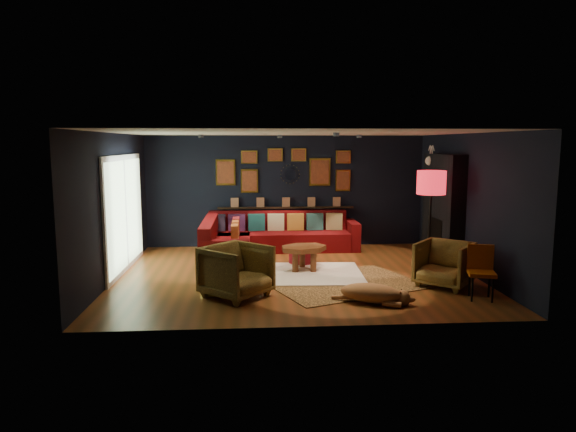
{
  "coord_description": "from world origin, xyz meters",
  "views": [
    {
      "loc": [
        -0.79,
        -9.25,
        2.41
      ],
      "look_at": [
        -0.12,
        0.3,
        1.06
      ],
      "focal_mm": 32.0,
      "sensor_mm": 36.0,
      "label": 1
    }
  ],
  "objects": [
    {
      "name": "dog",
      "position": [
        1.0,
        -1.8,
        0.21
      ],
      "size": [
        1.41,
        1.06,
        0.4
      ],
      "primitive_type": null,
      "rotation": [
        0.0,
        0.0,
        -0.39
      ],
      "color": "#C78047",
      "rests_on": "leopard_rug"
    },
    {
      "name": "sliding_door",
      "position": [
        -3.22,
        0.6,
        1.1
      ],
      "size": [
        0.06,
        2.8,
        2.2
      ],
      "color": "white",
      "rests_on": "ground"
    },
    {
      "name": "fireplace",
      "position": [
        3.09,
        0.9,
        1.02
      ],
      "size": [
        0.31,
        1.6,
        2.2
      ],
      "color": "black",
      "rests_on": "ground"
    },
    {
      "name": "floor",
      "position": [
        0.0,
        0.0,
        0.0
      ],
      "size": [
        6.5,
        6.5,
        0.0
      ],
      "primitive_type": "plane",
      "color": "brown",
      "rests_on": "ground"
    },
    {
      "name": "deer_head",
      "position": [
        3.14,
        1.4,
        2.05
      ],
      "size": [
        0.5,
        0.28,
        0.45
      ],
      "color": "white",
      "rests_on": "fireplace"
    },
    {
      "name": "ledge",
      "position": [
        0.0,
        2.68,
        0.92
      ],
      "size": [
        3.2,
        0.12,
        0.04
      ],
      "primitive_type": "cube",
      "color": "black",
      "rests_on": "room_walls"
    },
    {
      "name": "shag_rug",
      "position": [
        0.06,
        -0.02,
        0.02
      ],
      "size": [
        2.41,
        1.8,
        0.03
      ],
      "primitive_type": "cube",
      "rotation": [
        0.0,
        0.0,
        -0.05
      ],
      "color": "white",
      "rests_on": "ground"
    },
    {
      "name": "gold_stool",
      "position": [
        -1.47,
        -1.14,
        0.22
      ],
      "size": [
        0.35,
        0.35,
        0.43
      ],
      "primitive_type": "cylinder",
      "color": "gold",
      "rests_on": "ground"
    },
    {
      "name": "coffee_table",
      "position": [
        0.17,
        0.23,
        0.4
      ],
      "size": [
        1.08,
        0.94,
        0.46
      ],
      "rotation": [
        0.0,
        0.0,
        0.33
      ],
      "color": "brown",
      "rests_on": "shag_rug"
    },
    {
      "name": "armchair_right",
      "position": [
        2.45,
        -0.97,
        0.43
      ],
      "size": [
        1.13,
        1.12,
        0.85
      ],
      "primitive_type": "imported",
      "rotation": [
        0.0,
        0.0,
        -0.7
      ],
      "color": "gold",
      "rests_on": "ground"
    },
    {
      "name": "orange_chair",
      "position": [
        2.77,
        -1.67,
        0.49
      ],
      "size": [
        0.49,
        0.49,
        0.84
      ],
      "rotation": [
        0.0,
        0.0,
        -0.26
      ],
      "color": "black",
      "rests_on": "ground"
    },
    {
      "name": "pouf",
      "position": [
        0.2,
        0.84,
        0.21
      ],
      "size": [
        0.53,
        0.53,
        0.35
      ],
      "primitive_type": "cylinder",
      "color": "maroon",
      "rests_on": "shag_rug"
    },
    {
      "name": "room_walls",
      "position": [
        0.0,
        0.0,
        1.59
      ],
      "size": [
        6.5,
        6.5,
        6.5
      ],
      "color": "black",
      "rests_on": "ground"
    },
    {
      "name": "sectional",
      "position": [
        -0.61,
        1.81,
        0.32
      ],
      "size": [
        3.41,
        2.69,
        0.86
      ],
      "color": "maroon",
      "rests_on": "ground"
    },
    {
      "name": "leopard_rug",
      "position": [
        0.8,
        -0.71,
        0.01
      ],
      "size": [
        2.98,
        2.59,
        0.01
      ],
      "primitive_type": "cube",
      "rotation": [
        0.0,
        0.0,
        0.39
      ],
      "color": "tan",
      "rests_on": "ground"
    },
    {
      "name": "armchair_left",
      "position": [
        -1.05,
        -1.34,
        0.46
      ],
      "size": [
        1.22,
        1.22,
        0.92
      ],
      "primitive_type": "imported",
      "rotation": [
        0.0,
        0.0,
        0.83
      ],
      "color": "gold",
      "rests_on": "ground"
    },
    {
      "name": "ceiling_spots",
      "position": [
        -0.0,
        0.8,
        2.56
      ],
      "size": [
        3.3,
        2.5,
        0.06
      ],
      "color": "black",
      "rests_on": "room_walls"
    },
    {
      "name": "floor_lamp",
      "position": [
        2.5,
        -0.05,
        1.63
      ],
      "size": [
        0.53,
        0.53,
        1.92
      ],
      "color": "black",
      "rests_on": "ground"
    },
    {
      "name": "sunburst_mirror",
      "position": [
        0.1,
        2.72,
        1.7
      ],
      "size": [
        0.47,
        0.16,
        0.47
      ],
      "color": "silver",
      "rests_on": "room_walls"
    },
    {
      "name": "gallery_wall",
      "position": [
        -0.01,
        2.72,
        1.81
      ],
      "size": [
        3.15,
        0.04,
        1.02
      ],
      "color": "gold",
      "rests_on": "room_walls"
    }
  ]
}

